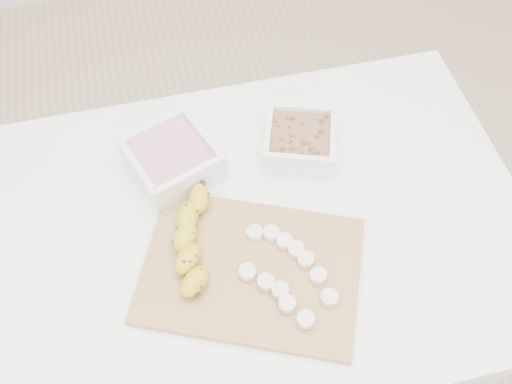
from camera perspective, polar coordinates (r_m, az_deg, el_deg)
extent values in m
plane|color=#C6AD89|center=(1.74, 0.24, -15.65)|extent=(3.50, 3.50, 0.00)
cube|color=white|center=(1.07, 0.37, -3.68)|extent=(1.00, 0.70, 0.04)
cylinder|color=white|center=(1.44, 21.45, -17.22)|extent=(0.05, 0.05, 0.71)
cylinder|color=white|center=(1.56, -18.30, -4.52)|extent=(0.05, 0.05, 0.71)
cylinder|color=white|center=(1.63, 13.07, 1.64)|extent=(0.05, 0.05, 0.71)
cube|color=white|center=(1.10, -8.34, 3.27)|extent=(0.19, 0.19, 0.07)
cube|color=#C88199|center=(1.09, -8.36, 3.36)|extent=(0.16, 0.16, 0.04)
cube|color=white|center=(1.12, 4.39, 5.12)|extent=(0.17, 0.17, 0.06)
cube|color=brown|center=(1.12, 4.40, 5.20)|extent=(0.14, 0.14, 0.04)
cube|color=#A87841|center=(1.00, -0.49, -7.81)|extent=(0.45, 0.39, 0.01)
cylinder|color=#F3E2BD|center=(1.01, -0.13, -4.10)|extent=(0.03, 0.03, 0.01)
cylinder|color=#F3E2BD|center=(1.01, 1.55, -4.14)|extent=(0.03, 0.03, 0.01)
cylinder|color=#F3E2BD|center=(1.01, 2.88, -4.95)|extent=(0.03, 0.03, 0.01)
cylinder|color=#F3E2BD|center=(1.00, 4.02, -5.74)|extent=(0.03, 0.03, 0.01)
cylinder|color=#F3E2BD|center=(0.99, 4.99, -6.75)|extent=(0.03, 0.03, 0.01)
cylinder|color=#F3E2BD|center=(0.98, 6.24, -8.31)|extent=(0.03, 0.03, 0.01)
cylinder|color=#F3E2BD|center=(0.96, 7.34, -10.42)|extent=(0.03, 0.03, 0.01)
cylinder|color=#F3E2BD|center=(0.97, -0.88, -8.03)|extent=(0.03, 0.03, 0.01)
cylinder|color=#F3E2BD|center=(0.97, 1.00, -8.98)|extent=(0.03, 0.03, 0.01)
cylinder|color=#F3E2BD|center=(0.96, 2.44, -9.80)|extent=(0.03, 0.03, 0.01)
cylinder|color=#F3E2BD|center=(0.95, 3.14, -11.12)|extent=(0.03, 0.03, 0.01)
cylinder|color=#F3E2BD|center=(0.94, 4.98, -12.58)|extent=(0.03, 0.03, 0.01)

